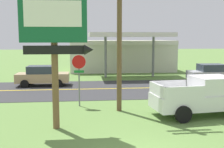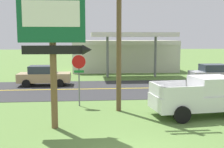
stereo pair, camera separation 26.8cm
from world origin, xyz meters
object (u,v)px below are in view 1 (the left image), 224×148
gas_station (122,54)px  car_silver_mid_lane (212,73)px  utility_pole (119,11)px  pickup_white_parked_on_lawn (205,96)px  stop_sign (79,71)px  motel_sign (56,35)px  car_tan_near_lane (42,76)px

gas_station → car_silver_mid_lane: size_ratio=2.86×
utility_pole → pickup_white_parked_on_lawn: 6.15m
stop_sign → pickup_white_parked_on_lawn: (6.33, -2.52, -1.06)m
motel_sign → car_tan_near_lane: 11.88m
motel_sign → car_silver_mid_lane: motel_sign is taller
utility_pole → gas_station: size_ratio=0.82×
utility_pole → pickup_white_parked_on_lawn: utility_pole is taller
stop_sign → utility_pole: size_ratio=0.30×
car_tan_near_lane → utility_pole: bearing=-58.5°
gas_station → stop_sign: bearing=-105.8°
gas_station → car_tan_near_lane: gas_station is taller
motel_sign → stop_sign: 4.53m
stop_sign → pickup_white_parked_on_lawn: size_ratio=0.55×
motel_sign → stop_sign: size_ratio=1.99×
stop_sign → car_silver_mid_lane: (11.43, 7.26, -1.20)m
stop_sign → car_tan_near_lane: (-3.07, 7.26, -1.20)m
gas_station → car_silver_mid_lane: 11.99m
car_silver_mid_lane → utility_pole: bearing=-137.6°
motel_sign → utility_pole: bearing=42.4°
motel_sign → utility_pole: (3.02, 2.75, 1.28)m
motel_sign → utility_pole: size_ratio=0.60×
motel_sign → stop_sign: motel_sign is taller
car_silver_mid_lane → car_tan_near_lane: bearing=180.0°
pickup_white_parked_on_lawn → car_tan_near_lane: bearing=133.9°
stop_sign → utility_pole: utility_pole is taller
utility_pole → car_tan_near_lane: utility_pole is taller
utility_pole → car_tan_near_lane: 10.91m
motel_sign → gas_station: motel_sign is taller
utility_pole → pickup_white_parked_on_lawn: size_ratio=1.83×
pickup_white_parked_on_lawn → car_silver_mid_lane: pickup_white_parked_on_lawn is taller
pickup_white_parked_on_lawn → car_silver_mid_lane: size_ratio=1.28×
utility_pole → car_tan_near_lane: size_ratio=2.35×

